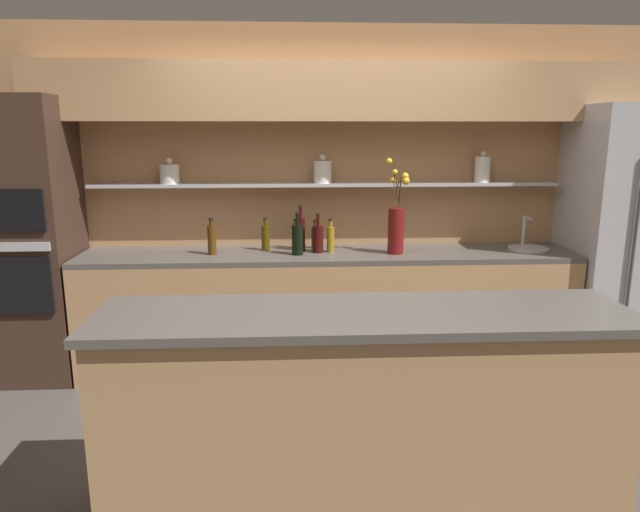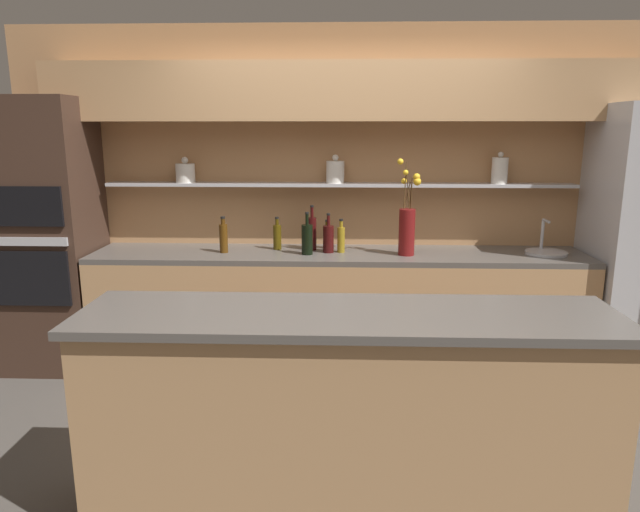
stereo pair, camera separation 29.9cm
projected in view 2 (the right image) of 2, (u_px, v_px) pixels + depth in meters
name	position (u px, v px, depth m)	size (l,w,h in m)	color
ground_plane	(345.00, 455.00, 3.27)	(12.00, 12.00, 0.00)	#4C4742
back_wall_unit	(346.00, 165.00, 4.42)	(5.20, 0.44, 2.60)	tan
back_counter_unit	(338.00, 311.00, 4.38)	(3.69, 0.62, 0.92)	tan
island_counter	(347.00, 415.00, 2.68)	(2.45, 0.61, 1.02)	tan
oven_tower	(49.00, 236.00, 4.33)	(0.68, 0.64, 2.06)	#3D281E
flower_vase	(407.00, 226.00, 4.15)	(0.17, 0.12, 0.70)	maroon
sink_fixture	(546.00, 251.00, 4.23)	(0.30, 0.30, 0.25)	#B7B7BC
bottle_oil_0	(341.00, 239.00, 4.26)	(0.06, 0.06, 0.25)	olive
bottle_spirit_1	(308.00, 236.00, 4.42)	(0.06, 0.06, 0.23)	#4C2D0C
bottle_oil_2	(327.00, 237.00, 4.42)	(0.06, 0.06, 0.22)	#47380A
bottle_wine_3	(328.00, 238.00, 4.26)	(0.08, 0.08, 0.30)	#380C0C
bottle_oil_4	(277.00, 236.00, 4.37)	(0.06, 0.06, 0.25)	#47380A
bottle_spirit_5	(224.00, 237.00, 4.25)	(0.06, 0.06, 0.27)	#4C2D0C
bottle_wine_6	(307.00, 239.00, 4.19)	(0.08, 0.08, 0.31)	black
bottle_wine_7	(312.00, 233.00, 4.34)	(0.07, 0.07, 0.34)	#380C0C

